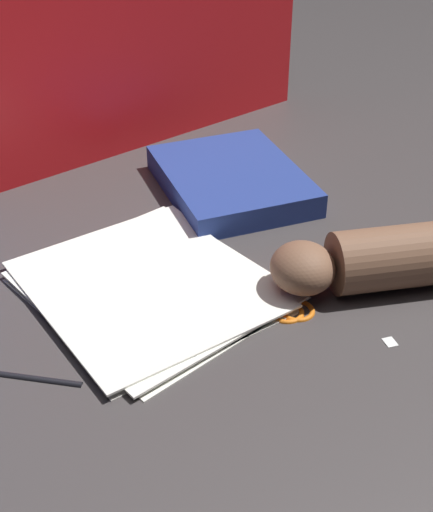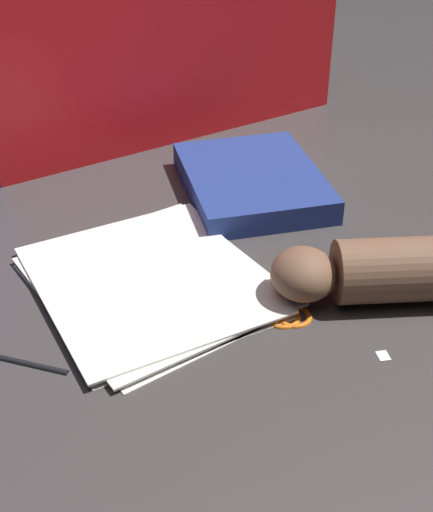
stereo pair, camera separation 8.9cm
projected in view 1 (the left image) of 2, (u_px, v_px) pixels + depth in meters
ground_plane at (217, 285)px, 0.94m from camera, size 6.00×6.00×0.00m
backdrop_panel_center at (141, 8)px, 1.17m from camera, size 0.68×0.02×0.48m
paper_stack at (150, 286)px, 0.93m from camera, size 0.30×0.33×0.01m
book_closed at (231, 180)px, 1.14m from camera, size 0.28×0.31×0.04m
scissors at (286, 298)px, 0.91m from camera, size 0.11×0.15×0.01m
hand_forearm at (399, 257)px, 0.92m from camera, size 0.33×0.23×0.08m
paper_scrap_near at (340, 292)px, 0.92m from camera, size 0.02×0.01×0.00m
paper_scrap_mid at (390, 342)px, 0.84m from camera, size 0.02×0.02×0.00m
pen at (19, 373)px, 0.79m from camera, size 0.10×0.11×0.01m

